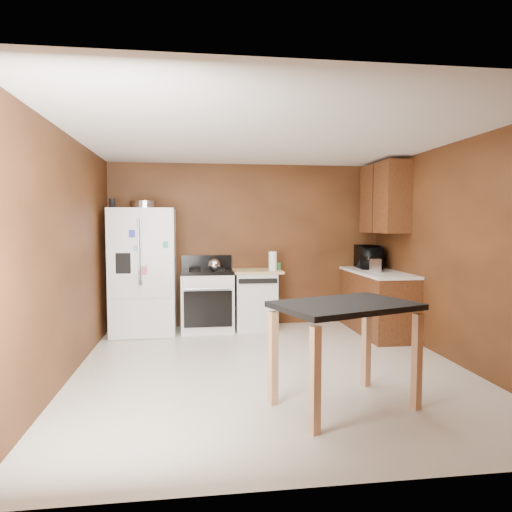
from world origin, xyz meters
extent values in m
plane|color=beige|center=(0.00, 0.00, 0.00)|extent=(4.50, 4.50, 0.00)
plane|color=white|center=(0.00, 0.00, 2.50)|extent=(4.50, 4.50, 0.00)
plane|color=brown|center=(0.00, 2.25, 1.25)|extent=(4.20, 0.00, 4.20)
plane|color=brown|center=(0.00, -2.25, 1.25)|extent=(4.20, 0.00, 4.20)
plane|color=brown|center=(-2.10, 0.00, 1.25)|extent=(0.00, 4.50, 4.50)
plane|color=brown|center=(2.10, 0.00, 1.25)|extent=(0.00, 4.50, 4.50)
cylinder|color=silver|center=(-1.53, 1.93, 1.85)|extent=(0.42, 0.42, 0.11)
cylinder|color=black|center=(-1.96, 1.80, 1.87)|extent=(0.09, 0.09, 0.13)
sphere|color=silver|center=(-0.54, 1.77, 0.99)|extent=(0.18, 0.18, 0.18)
cylinder|color=white|center=(0.32, 1.81, 1.03)|extent=(0.15, 0.15, 0.28)
cylinder|color=green|center=(0.43, 1.97, 0.94)|extent=(0.09, 0.09, 0.10)
cube|color=silver|center=(1.73, 1.38, 1.00)|extent=(0.24, 0.30, 0.19)
imported|color=black|center=(1.83, 1.90, 1.06)|extent=(0.44, 0.61, 0.32)
cube|color=white|center=(-1.55, 1.88, 0.90)|extent=(0.90, 0.75, 1.80)
cube|color=white|center=(-1.78, 1.49, 1.18)|extent=(0.43, 0.02, 1.20)
cube|color=white|center=(-1.32, 1.49, 1.18)|extent=(0.43, 0.02, 1.20)
cube|color=white|center=(-1.55, 1.49, 0.28)|extent=(0.88, 0.02, 0.54)
cube|color=black|center=(-1.78, 1.48, 1.05)|extent=(0.20, 0.01, 0.28)
cylinder|color=silver|center=(-1.56, 1.46, 1.20)|extent=(0.02, 0.02, 0.90)
cylinder|color=silver|center=(-1.54, 1.46, 1.20)|extent=(0.02, 0.02, 0.90)
cube|color=blue|center=(-1.65, 1.46, 1.45)|extent=(0.08, 0.00, 0.10)
cube|color=#40B48C|center=(-1.21, 1.46, 1.30)|extent=(0.07, 0.00, 0.09)
cube|color=#D55E7B|center=(-1.50, 1.46, 0.95)|extent=(0.08, 0.00, 0.11)
cube|color=white|center=(-1.25, 1.46, 0.80)|extent=(0.09, 0.00, 0.10)
cube|color=#8CBCD2|center=(-1.60, 1.46, 1.25)|extent=(0.07, 0.00, 0.07)
cube|color=white|center=(-0.64, 1.93, 0.42)|extent=(0.76, 0.65, 0.85)
cube|color=black|center=(-0.64, 1.93, 0.88)|extent=(0.76, 0.65, 0.05)
cube|color=black|center=(-0.64, 2.21, 1.00)|extent=(0.76, 0.06, 0.20)
cube|color=black|center=(-0.64, 1.59, 0.38)|extent=(0.68, 0.02, 0.52)
cylinder|color=silver|center=(-0.64, 1.58, 0.67)|extent=(0.62, 0.02, 0.02)
cylinder|color=black|center=(-0.82, 2.08, 0.91)|extent=(0.17, 0.17, 0.02)
cylinder|color=black|center=(-0.46, 2.08, 0.91)|extent=(0.17, 0.17, 0.02)
cylinder|color=black|center=(-0.82, 1.77, 0.91)|extent=(0.17, 0.17, 0.02)
cylinder|color=black|center=(-0.46, 1.77, 0.91)|extent=(0.17, 0.17, 0.02)
cube|color=white|center=(0.08, 1.95, 0.42)|extent=(0.60, 0.60, 0.85)
cube|color=black|center=(0.08, 1.64, 0.76)|extent=(0.56, 0.02, 0.07)
cube|color=tan|center=(0.08, 1.95, 0.87)|extent=(0.78, 0.62, 0.04)
cube|color=brown|center=(1.80, 1.45, 0.43)|extent=(0.60, 1.55, 0.86)
cube|color=white|center=(1.80, 1.45, 0.88)|extent=(0.63, 1.58, 0.04)
cube|color=brown|center=(1.93, 1.55, 1.95)|extent=(0.35, 1.05, 1.00)
cube|color=black|center=(1.75, 1.55, 1.95)|extent=(0.01, 0.01, 1.00)
cube|color=black|center=(0.45, -1.10, 0.88)|extent=(1.34, 1.10, 0.05)
cube|color=tan|center=(-0.15, -0.97, 0.41)|extent=(0.09, 0.09, 0.82)
cube|color=tan|center=(0.83, -0.62, 0.41)|extent=(0.09, 0.09, 0.82)
cube|color=tan|center=(0.06, -1.57, 0.41)|extent=(0.09, 0.09, 0.82)
cube|color=tan|center=(1.04, -1.23, 0.41)|extent=(0.09, 0.09, 0.82)
camera|label=1|loc=(-0.82, -4.81, 1.58)|focal=32.00mm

